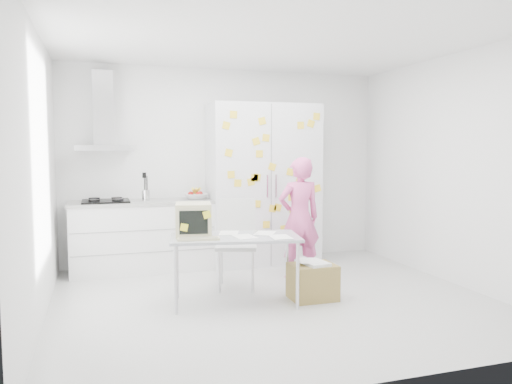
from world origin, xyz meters
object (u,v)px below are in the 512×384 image
object	(u,v)px
person	(299,218)
cardboard_box	(313,281)
desk	(209,228)
chair	(237,237)

from	to	relation	value
person	cardboard_box	distance (m)	1.04
cardboard_box	person	bearing A→B (deg)	76.87
person	cardboard_box	bearing A→B (deg)	75.32
person	desk	size ratio (longest dim) A/B	1.07
cardboard_box	chair	bearing A→B (deg)	130.87
person	desk	bearing A→B (deg)	26.17
desk	cardboard_box	size ratio (longest dim) A/B	2.98
chair	cardboard_box	bearing A→B (deg)	-31.61
chair	desk	bearing A→B (deg)	-111.92
person	chair	world-z (taller)	person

